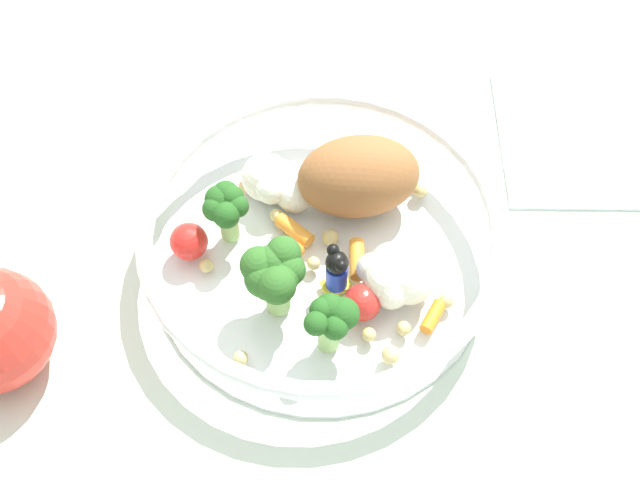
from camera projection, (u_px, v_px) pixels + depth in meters
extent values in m
plane|color=silver|center=(326.00, 255.00, 0.57)|extent=(2.40, 2.40, 0.00)
cylinder|color=white|center=(320.00, 257.00, 0.56)|extent=(0.23, 0.23, 0.01)
torus|color=white|center=(320.00, 225.00, 0.53)|extent=(0.24, 0.24, 0.01)
ellipsoid|color=#935B33|center=(359.00, 176.00, 0.56)|extent=(0.10, 0.10, 0.06)
cylinder|color=#8EB766|center=(278.00, 296.00, 0.52)|extent=(0.02, 0.02, 0.03)
sphere|color=#2D6023|center=(259.00, 265.00, 0.50)|extent=(0.02, 0.02, 0.02)
sphere|color=#2D6023|center=(263.00, 279.00, 0.50)|extent=(0.02, 0.02, 0.02)
sphere|color=#2D6023|center=(269.00, 283.00, 0.50)|extent=(0.02, 0.02, 0.02)
sphere|color=#2D6023|center=(281.00, 287.00, 0.49)|extent=(0.02, 0.02, 0.02)
sphere|color=#2D6023|center=(289.00, 281.00, 0.50)|extent=(0.02, 0.02, 0.02)
sphere|color=#2D6023|center=(294.00, 272.00, 0.50)|extent=(0.02, 0.02, 0.02)
sphere|color=#2D6023|center=(283.00, 254.00, 0.50)|extent=(0.02, 0.02, 0.02)
sphere|color=#2D6023|center=(273.00, 263.00, 0.50)|extent=(0.02, 0.02, 0.02)
cylinder|color=#8EB766|center=(229.00, 225.00, 0.55)|extent=(0.01, 0.01, 0.03)
sphere|color=#23561E|center=(220.00, 200.00, 0.54)|extent=(0.02, 0.02, 0.02)
sphere|color=#23561E|center=(215.00, 209.00, 0.53)|extent=(0.02, 0.02, 0.02)
sphere|color=#23561E|center=(226.00, 215.00, 0.53)|extent=(0.02, 0.02, 0.02)
sphere|color=#23561E|center=(237.00, 206.00, 0.53)|extent=(0.02, 0.02, 0.02)
sphere|color=#23561E|center=(232.00, 197.00, 0.53)|extent=(0.02, 0.02, 0.02)
sphere|color=#23561E|center=(226.00, 194.00, 0.54)|extent=(0.02, 0.02, 0.02)
cylinder|color=#8EB766|center=(329.00, 335.00, 0.51)|extent=(0.01, 0.01, 0.02)
sphere|color=#23561E|center=(322.00, 310.00, 0.49)|extent=(0.02, 0.02, 0.02)
sphere|color=#23561E|center=(316.00, 324.00, 0.48)|extent=(0.02, 0.02, 0.02)
sphere|color=#23561E|center=(335.00, 327.00, 0.48)|extent=(0.02, 0.02, 0.02)
sphere|color=#23561E|center=(343.00, 314.00, 0.49)|extent=(0.02, 0.02, 0.02)
sphere|color=#23561E|center=(330.00, 309.00, 0.49)|extent=(0.02, 0.02, 0.02)
sphere|color=silver|center=(372.00, 268.00, 0.53)|extent=(0.02, 0.02, 0.02)
sphere|color=silver|center=(387.00, 280.00, 0.52)|extent=(0.03, 0.03, 0.03)
sphere|color=silver|center=(392.00, 291.00, 0.52)|extent=(0.02, 0.02, 0.02)
sphere|color=silver|center=(410.00, 281.00, 0.52)|extent=(0.03, 0.03, 0.03)
sphere|color=silver|center=(398.00, 278.00, 0.53)|extent=(0.03, 0.03, 0.03)
sphere|color=silver|center=(390.00, 268.00, 0.53)|extent=(0.03, 0.03, 0.03)
sphere|color=white|center=(266.00, 177.00, 0.58)|extent=(0.04, 0.04, 0.04)
sphere|color=white|center=(271.00, 189.00, 0.56)|extent=(0.02, 0.02, 0.02)
sphere|color=white|center=(295.00, 194.00, 0.57)|extent=(0.03, 0.03, 0.03)
sphere|color=white|center=(280.00, 182.00, 0.58)|extent=(0.03, 0.03, 0.03)
cube|color=yellow|center=(336.00, 285.00, 0.54)|extent=(0.02, 0.02, 0.00)
cylinder|color=#1933B2|center=(337.00, 276.00, 0.53)|extent=(0.02, 0.02, 0.02)
sphere|color=black|center=(337.00, 262.00, 0.52)|extent=(0.02, 0.02, 0.02)
sphere|color=black|center=(341.00, 266.00, 0.51)|extent=(0.01, 0.01, 0.01)
sphere|color=black|center=(333.00, 250.00, 0.52)|extent=(0.01, 0.01, 0.01)
cylinder|color=orange|center=(356.00, 261.00, 0.55)|extent=(0.02, 0.03, 0.01)
cylinder|color=orange|center=(287.00, 260.00, 0.55)|extent=(0.01, 0.03, 0.01)
cylinder|color=orange|center=(295.00, 229.00, 0.56)|extent=(0.03, 0.02, 0.01)
cylinder|color=orange|center=(433.00, 316.00, 0.52)|extent=(0.01, 0.02, 0.01)
sphere|color=red|center=(362.00, 303.00, 0.52)|extent=(0.02, 0.02, 0.02)
sphere|color=red|center=(189.00, 241.00, 0.55)|extent=(0.03, 0.03, 0.03)
sphere|color=#D1B775|center=(391.00, 355.00, 0.51)|extent=(0.01, 0.01, 0.01)
sphere|color=tan|center=(422.00, 291.00, 0.53)|extent=(0.01, 0.01, 0.01)
sphere|color=#D1B775|center=(261.00, 255.00, 0.55)|extent=(0.01, 0.01, 0.01)
sphere|color=#D1B775|center=(420.00, 190.00, 0.58)|extent=(0.01, 0.01, 0.01)
sphere|color=#D1B775|center=(241.00, 358.00, 0.51)|extent=(0.01, 0.01, 0.01)
sphere|color=tan|center=(330.00, 237.00, 0.56)|extent=(0.01, 0.01, 0.01)
sphere|color=tan|center=(404.00, 328.00, 0.52)|extent=(0.01, 0.01, 0.01)
sphere|color=#D1B775|center=(245.00, 187.00, 0.58)|extent=(0.01, 0.01, 0.01)
sphere|color=tan|center=(206.00, 266.00, 0.54)|extent=(0.01, 0.01, 0.01)
sphere|color=#D1B775|center=(251.00, 169.00, 0.59)|extent=(0.01, 0.01, 0.01)
sphere|color=tan|center=(369.00, 335.00, 0.52)|extent=(0.01, 0.01, 0.01)
sphere|color=#D1B775|center=(447.00, 300.00, 0.53)|extent=(0.01, 0.01, 0.01)
sphere|color=#D1B775|center=(315.00, 264.00, 0.55)|extent=(0.01, 0.01, 0.01)
sphere|color=#D1B775|center=(276.00, 215.00, 0.57)|extent=(0.01, 0.01, 0.01)
cube|color=white|center=(569.00, 138.00, 0.62)|extent=(0.16, 0.17, 0.01)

